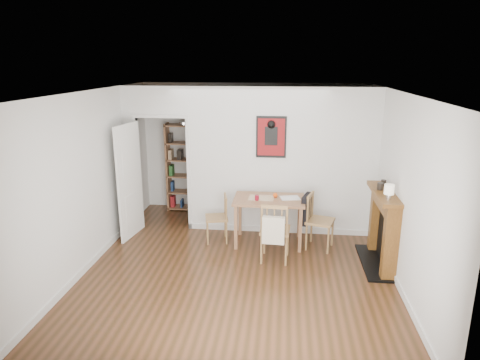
# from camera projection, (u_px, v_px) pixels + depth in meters

# --- Properties ---
(ground) EXTENTS (5.20, 5.20, 0.00)m
(ground) POSITION_uv_depth(u_px,v_px,m) (240.00, 264.00, 6.57)
(ground) COLOR #512D1A
(ground) RESTS_ON ground
(room_shell) EXTENTS (5.20, 5.20, 5.20)m
(room_shell) POSITION_uv_depth(u_px,v_px,m) (254.00, 162.00, 7.50)
(room_shell) COLOR silver
(room_shell) RESTS_ON ground
(dining_table) EXTENTS (1.17, 0.75, 0.80)m
(dining_table) POSITION_uv_depth(u_px,v_px,m) (269.00, 204.00, 7.15)
(dining_table) COLOR #956645
(dining_table) RESTS_ON ground
(chair_left) EXTENTS (0.49, 0.49, 0.83)m
(chair_left) POSITION_uv_depth(u_px,v_px,m) (216.00, 218.00, 7.32)
(chair_left) COLOR #986D46
(chair_left) RESTS_ON ground
(chair_right) EXTENTS (0.62, 0.58, 0.93)m
(chair_right) POSITION_uv_depth(u_px,v_px,m) (319.00, 221.00, 7.02)
(chair_right) COLOR #986D46
(chair_right) RESTS_ON ground
(chair_front) EXTENTS (0.52, 0.58, 0.97)m
(chair_front) POSITION_uv_depth(u_px,v_px,m) (275.00, 231.00, 6.58)
(chair_front) COLOR #986D46
(chair_front) RESTS_ON ground
(bookshelf) EXTENTS (0.76, 0.30, 1.81)m
(bookshelf) POSITION_uv_depth(u_px,v_px,m) (185.00, 168.00, 8.78)
(bookshelf) COLOR #956645
(bookshelf) RESTS_ON ground
(fireplace) EXTENTS (0.45, 1.25, 1.16)m
(fireplace) POSITION_uv_depth(u_px,v_px,m) (384.00, 226.00, 6.42)
(fireplace) COLOR brown
(fireplace) RESTS_ON ground
(red_glass) EXTENTS (0.07, 0.07, 0.09)m
(red_glass) POSITION_uv_depth(u_px,v_px,m) (257.00, 198.00, 7.02)
(red_glass) COLOR maroon
(red_glass) RESTS_ON dining_table
(orange_fruit) EXTENTS (0.08, 0.08, 0.08)m
(orange_fruit) POSITION_uv_depth(u_px,v_px,m) (275.00, 195.00, 7.17)
(orange_fruit) COLOR #ED500C
(orange_fruit) RESTS_ON dining_table
(placemat) EXTENTS (0.42, 0.32, 0.00)m
(placemat) POSITION_uv_depth(u_px,v_px,m) (261.00, 198.00, 7.15)
(placemat) COLOR beige
(placemat) RESTS_ON dining_table
(notebook) EXTENTS (0.36, 0.29, 0.02)m
(notebook) POSITION_uv_depth(u_px,v_px,m) (290.00, 198.00, 7.13)
(notebook) COLOR silver
(notebook) RESTS_ON dining_table
(mantel_lamp) EXTENTS (0.14, 0.14, 0.21)m
(mantel_lamp) POSITION_uv_depth(u_px,v_px,m) (389.00, 190.00, 5.89)
(mantel_lamp) COLOR silver
(mantel_lamp) RESTS_ON fireplace
(ceramic_jar_a) EXTENTS (0.09, 0.09, 0.11)m
(ceramic_jar_a) POSITION_uv_depth(u_px,v_px,m) (380.00, 186.00, 6.35)
(ceramic_jar_a) COLOR black
(ceramic_jar_a) RESTS_ON fireplace
(ceramic_jar_b) EXTENTS (0.08, 0.08, 0.10)m
(ceramic_jar_b) POSITION_uv_depth(u_px,v_px,m) (383.00, 183.00, 6.55)
(ceramic_jar_b) COLOR black
(ceramic_jar_b) RESTS_ON fireplace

